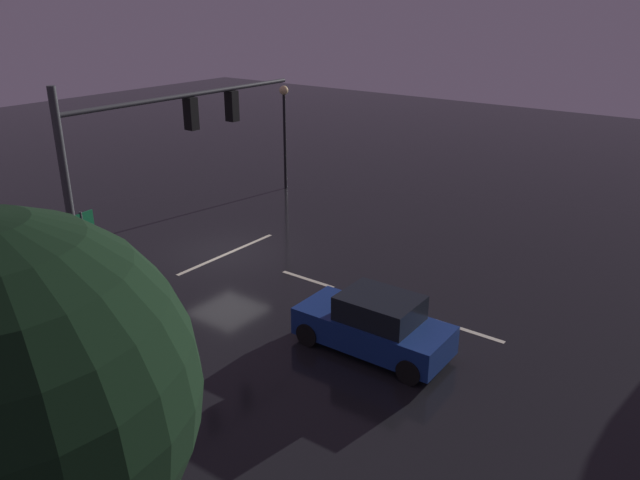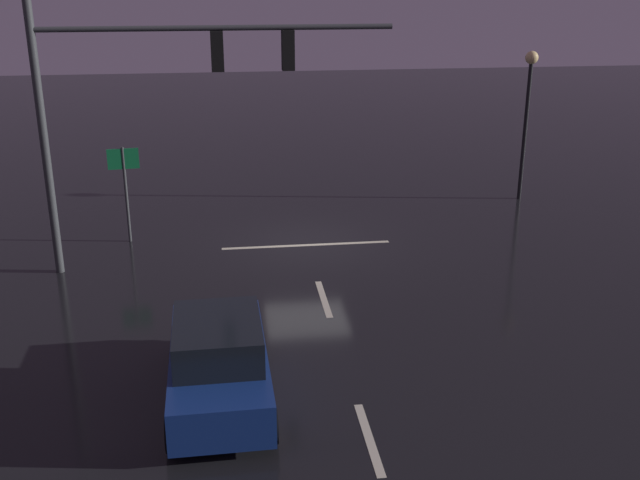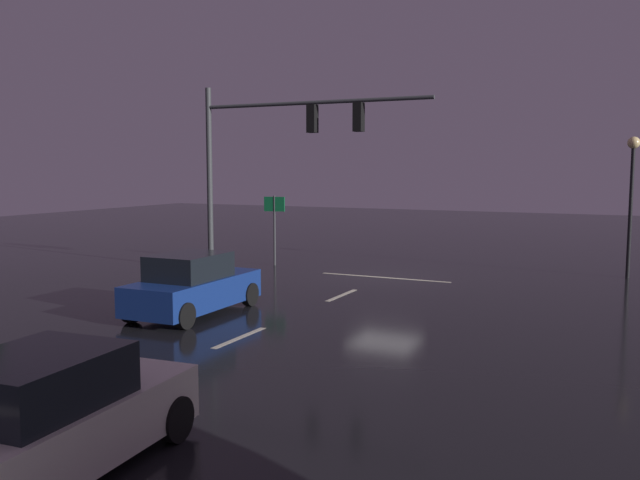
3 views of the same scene
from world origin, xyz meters
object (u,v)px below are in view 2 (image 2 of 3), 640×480
object	(u,v)px
street_lamp_left_kerb	(528,97)
car_approaching	(219,361)
traffic_signal_assembly	(155,86)
route_sign	(124,174)

from	to	relation	value
street_lamp_left_kerb	car_approaching	bearing A→B (deg)	48.49
traffic_signal_assembly	street_lamp_left_kerb	size ratio (longest dim) A/B	1.76
traffic_signal_assembly	route_sign	world-z (taller)	traffic_signal_assembly
street_lamp_left_kerb	route_sign	distance (m)	13.69
traffic_signal_assembly	car_approaching	world-z (taller)	traffic_signal_assembly
traffic_signal_assembly	street_lamp_left_kerb	bearing A→B (deg)	-157.42
traffic_signal_assembly	street_lamp_left_kerb	xyz separation A→B (m)	(-12.07, -5.02, -1.35)
car_approaching	traffic_signal_assembly	bearing A→B (deg)	-78.66
route_sign	street_lamp_left_kerb	bearing A→B (deg)	-168.14
route_sign	traffic_signal_assembly	bearing A→B (deg)	119.14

